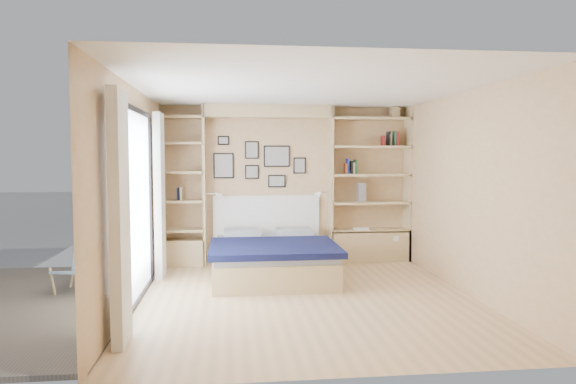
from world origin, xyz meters
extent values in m
plane|color=#DEB37F|center=(0.00, 0.00, 0.00)|extent=(4.50, 4.50, 0.00)
plane|color=#D5B07F|center=(0.00, 2.25, 1.25)|extent=(4.00, 0.00, 4.00)
plane|color=#D5B07F|center=(0.00, -2.25, 1.25)|extent=(4.00, 0.00, 4.00)
plane|color=#D5B07F|center=(-2.00, 0.00, 1.25)|extent=(0.00, 4.50, 4.50)
plane|color=#D5B07F|center=(2.00, 0.00, 1.25)|extent=(0.00, 4.50, 4.50)
plane|color=white|center=(0.00, 0.00, 2.50)|extent=(4.50, 4.50, 0.00)
cube|color=tan|center=(-1.30, 2.08, 1.25)|extent=(0.04, 0.35, 2.50)
cube|color=tan|center=(0.70, 2.08, 1.25)|extent=(0.04, 0.35, 2.50)
cube|color=tan|center=(-0.30, 2.08, 2.40)|extent=(2.00, 0.35, 0.20)
cube|color=tan|center=(1.98, 2.08, 1.25)|extent=(0.04, 0.35, 2.50)
cube|color=tan|center=(-1.98, 2.08, 1.25)|extent=(0.04, 0.35, 2.50)
cube|color=tan|center=(1.35, 2.08, 0.25)|extent=(1.30, 0.35, 0.50)
cube|color=tan|center=(-1.65, 2.08, 0.20)|extent=(0.70, 0.35, 0.40)
cube|color=black|center=(-1.97, 0.00, 2.23)|extent=(0.04, 2.08, 0.06)
cube|color=black|center=(-1.97, 0.00, 0.03)|extent=(0.04, 2.08, 0.06)
cube|color=black|center=(-1.97, -1.02, 1.10)|extent=(0.04, 0.06, 2.20)
cube|color=black|center=(-1.97, 1.02, 1.10)|extent=(0.04, 0.06, 2.20)
cube|color=silver|center=(-1.98, 0.00, 1.12)|extent=(0.01, 2.00, 2.20)
cube|color=white|center=(-1.88, -1.30, 1.15)|extent=(0.10, 0.45, 2.30)
cube|color=white|center=(-1.88, 1.30, 1.15)|extent=(0.10, 0.45, 2.30)
cube|color=tan|center=(1.35, 2.08, 0.50)|extent=(1.30, 0.35, 0.04)
cube|color=tan|center=(1.35, 2.08, 0.95)|extent=(1.30, 0.35, 0.04)
cube|color=tan|center=(1.35, 2.08, 1.40)|extent=(1.30, 0.35, 0.04)
cube|color=tan|center=(1.35, 2.08, 1.85)|extent=(1.30, 0.35, 0.04)
cube|color=tan|center=(1.35, 2.08, 2.30)|extent=(1.30, 0.35, 0.04)
cube|color=tan|center=(-1.65, 2.08, 0.55)|extent=(0.70, 0.35, 0.04)
cube|color=tan|center=(-1.65, 2.08, 1.00)|extent=(0.70, 0.35, 0.04)
cube|color=tan|center=(-1.65, 2.08, 1.45)|extent=(0.70, 0.35, 0.04)
cube|color=tan|center=(-1.65, 2.08, 1.90)|extent=(0.70, 0.35, 0.04)
cube|color=tan|center=(-1.65, 2.08, 2.30)|extent=(0.70, 0.35, 0.04)
cube|color=tan|center=(-0.32, 1.15, 0.18)|extent=(1.61, 2.02, 0.35)
cube|color=#A0A5AE|center=(-0.32, 1.15, 0.40)|extent=(1.57, 1.98, 0.10)
cube|color=#0E1238|center=(-0.32, 0.81, 0.47)|extent=(1.71, 1.41, 0.08)
cube|color=#A0A5AE|center=(-0.72, 1.86, 0.51)|extent=(0.55, 0.40, 0.12)
cube|color=#A0A5AE|center=(0.08, 1.86, 0.51)|extent=(0.55, 0.40, 0.12)
cube|color=white|center=(-0.32, 2.22, 0.72)|extent=(1.71, 0.04, 0.70)
cube|color=black|center=(-1.00, 2.23, 1.55)|extent=(0.32, 0.02, 0.40)
cube|color=gray|center=(-1.00, 2.21, 1.55)|extent=(0.28, 0.01, 0.36)
cube|color=black|center=(-0.55, 2.23, 1.80)|extent=(0.22, 0.02, 0.28)
cube|color=gray|center=(-0.55, 2.21, 1.80)|extent=(0.18, 0.01, 0.24)
cube|color=black|center=(-0.55, 2.23, 1.45)|extent=(0.22, 0.02, 0.22)
cube|color=gray|center=(-0.55, 2.21, 1.45)|extent=(0.18, 0.01, 0.18)
cube|color=black|center=(-0.15, 2.23, 1.70)|extent=(0.42, 0.02, 0.34)
cube|color=gray|center=(-0.15, 2.21, 1.70)|extent=(0.38, 0.01, 0.30)
cube|color=black|center=(-0.15, 2.23, 1.30)|extent=(0.28, 0.02, 0.20)
cube|color=gray|center=(-0.15, 2.21, 1.30)|extent=(0.24, 0.01, 0.16)
cube|color=black|center=(0.22, 2.23, 1.55)|extent=(0.20, 0.02, 0.26)
cube|color=gray|center=(0.22, 2.21, 1.55)|extent=(0.16, 0.01, 0.22)
cube|color=black|center=(-1.00, 2.23, 1.95)|extent=(0.18, 0.02, 0.14)
cube|color=gray|center=(-1.00, 2.21, 1.95)|extent=(0.14, 0.01, 0.10)
cylinder|color=silver|center=(-1.16, 2.00, 1.12)|extent=(0.20, 0.02, 0.02)
cone|color=white|center=(-1.06, 2.00, 1.10)|extent=(0.13, 0.12, 0.15)
cylinder|color=silver|center=(0.56, 2.00, 1.12)|extent=(0.20, 0.02, 0.02)
cone|color=white|center=(0.46, 2.00, 1.10)|extent=(0.13, 0.12, 0.15)
cube|color=#9B4026|center=(0.94, 2.07, 1.50)|extent=(0.02, 0.15, 0.17)
cube|color=navy|center=(0.97, 2.07, 1.54)|extent=(0.03, 0.15, 0.24)
cube|color=black|center=(1.04, 2.07, 1.52)|extent=(0.03, 0.15, 0.21)
cube|color=#BFB28C|center=(1.06, 2.07, 1.51)|extent=(0.04, 0.15, 0.18)
cube|color=#245B2D|center=(1.10, 2.07, 1.53)|extent=(0.03, 0.15, 0.23)
cube|color=#A51E1E|center=(1.55, 2.07, 1.95)|extent=(0.02, 0.15, 0.16)
cube|color=black|center=(1.65, 2.07, 1.98)|extent=(0.03, 0.15, 0.23)
cube|color=#BFB28C|center=(1.66, 2.07, 1.96)|extent=(0.04, 0.15, 0.19)
cube|color=#26593F|center=(1.74, 2.07, 1.99)|extent=(0.03, 0.15, 0.23)
cube|color=#A51E1E|center=(1.79, 2.07, 1.98)|extent=(0.03, 0.15, 0.22)
cube|color=navy|center=(-1.70, 2.07, 1.12)|extent=(0.02, 0.15, 0.19)
cube|color=black|center=(-1.68, 2.07, 1.12)|extent=(0.03, 0.15, 0.20)
cube|color=#BFB28C|center=(-1.65, 2.07, 1.12)|extent=(0.03, 0.15, 0.20)
cube|color=tan|center=(1.74, 2.07, 2.40)|extent=(0.13, 0.13, 0.15)
cone|color=tan|center=(1.74, 2.07, 2.51)|extent=(0.20, 0.20, 0.08)
cube|color=slate|center=(1.21, 2.07, 1.12)|extent=(0.12, 0.12, 0.30)
cube|color=white|center=(1.20, 2.02, 0.54)|extent=(0.22, 0.16, 0.03)
cylinder|color=tan|center=(-3.02, 0.33, 0.19)|extent=(0.06, 0.13, 0.38)
cylinder|color=tan|center=(-2.61, 0.24, 0.19)|extent=(0.06, 0.13, 0.38)
cylinder|color=tan|center=(-2.92, 0.85, 0.29)|extent=(0.09, 0.31, 0.62)
cylinder|color=tan|center=(-2.50, 0.76, 0.29)|extent=(0.09, 0.31, 0.62)
cube|color=#2A78BB|center=(-2.78, 0.47, 0.27)|extent=(0.53, 0.60, 0.14)
cube|color=#2A78BB|center=(-2.71, 0.83, 0.48)|extent=(0.46, 0.29, 0.51)
camera|label=1|loc=(-0.89, -6.00, 1.70)|focal=32.00mm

